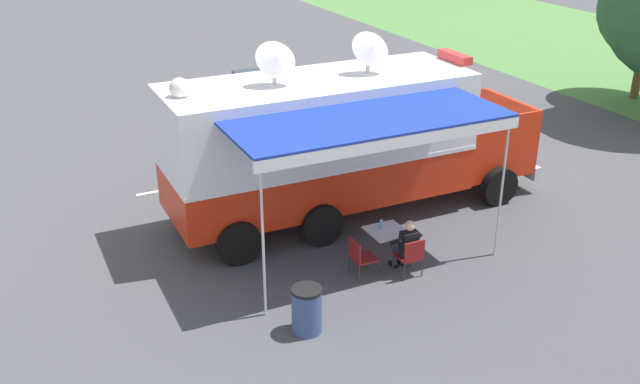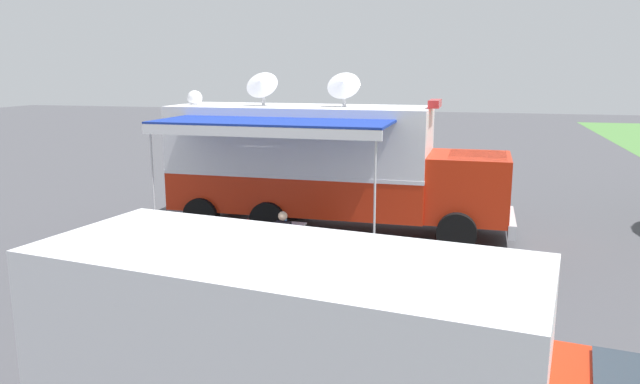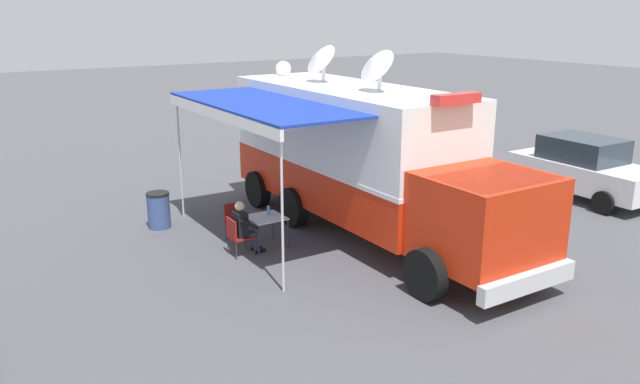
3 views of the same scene
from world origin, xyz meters
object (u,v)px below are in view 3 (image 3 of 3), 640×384
object	(u,v)px
folding_table	(266,219)
folding_chair_beside_table	(236,219)
command_truck	(363,155)
seated_responder	(244,226)
trash_bin	(159,210)
folding_chair_at_table	(237,234)
car_behind_truck	(584,168)
water_bottle	(268,211)

from	to	relation	value
folding_table	folding_chair_beside_table	size ratio (longest dim) A/B	0.93
command_truck	folding_table	size ratio (longest dim) A/B	11.77
folding_table	seated_responder	world-z (taller)	seated_responder
folding_table	trash_bin	bearing A→B (deg)	-58.68
folding_chair_at_table	car_behind_truck	distance (m)	10.56
water_bottle	folding_chair_beside_table	world-z (taller)	water_bottle
folding_chair_beside_table	trash_bin	size ratio (longest dim) A/B	0.96
folding_chair_beside_table	command_truck	bearing A→B (deg)	156.83
command_truck	folding_chair_at_table	distance (m)	3.59
command_truck	water_bottle	world-z (taller)	command_truck
folding_table	trash_bin	size ratio (longest dim) A/B	0.89
folding_chair_at_table	trash_bin	size ratio (longest dim) A/B	0.96
water_bottle	seated_responder	size ratio (longest dim) A/B	0.18
seated_responder	car_behind_truck	distance (m)	10.37
folding_table	folding_chair_beside_table	distance (m)	0.93
seated_responder	car_behind_truck	size ratio (longest dim) A/B	0.30
folding_chair_beside_table	water_bottle	bearing A→B (deg)	121.08
water_bottle	car_behind_truck	world-z (taller)	car_behind_truck
seated_responder	car_behind_truck	world-z (taller)	car_behind_truck
folding_chair_beside_table	car_behind_truck	bearing A→B (deg)	167.22
car_behind_truck	water_bottle	bearing A→B (deg)	-8.92
folding_table	water_bottle	bearing A→B (deg)	-146.59
folding_table	folding_chair_at_table	xyz separation A→B (m)	(0.80, 0.12, -0.16)
folding_chair_at_table	folding_chair_beside_table	size ratio (longest dim) A/B	1.00
folding_chair_at_table	folding_chair_beside_table	xyz separation A→B (m)	(-0.45, -0.97, 0.00)
folding_table	water_bottle	xyz separation A→B (m)	(-0.11, -0.07, 0.16)
command_truck	folding_chair_beside_table	size ratio (longest dim) A/B	10.94
water_bottle	seated_responder	distance (m)	0.77
folding_chair_beside_table	seated_responder	xyz separation A→B (m)	(0.26, 0.97, 0.14)
command_truck	car_behind_truck	size ratio (longest dim) A/B	2.25
seated_responder	folding_table	bearing A→B (deg)	-168.75
folding_chair_at_table	trash_bin	world-z (taller)	trash_bin
car_behind_truck	seated_responder	bearing A→B (deg)	-7.23
command_truck	trash_bin	distance (m)	5.31
folding_table	water_bottle	world-z (taller)	water_bottle
folding_table	seated_responder	bearing A→B (deg)	11.25
command_truck	seated_responder	size ratio (longest dim) A/B	7.61
folding_table	trash_bin	xyz separation A→B (m)	(1.62, -2.66, -0.22)
folding_table	trash_bin	distance (m)	3.12
command_truck	folding_table	distance (m)	2.81
trash_bin	car_behind_truck	size ratio (longest dim) A/B	0.21
folding_table	car_behind_truck	size ratio (longest dim) A/B	0.19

